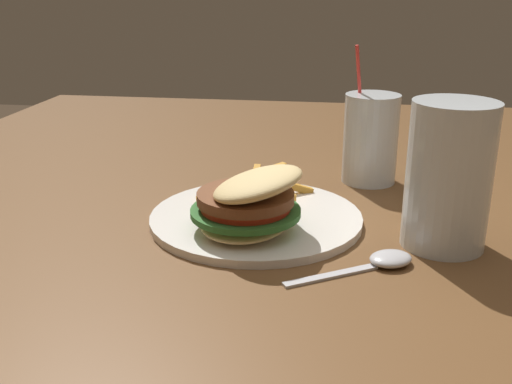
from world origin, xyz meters
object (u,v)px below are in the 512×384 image
Objects in this scene: juice_glass at (370,141)px; beer_glass at (449,177)px; spoon at (384,261)px; meal_plate_near at (253,208)px.

beer_glass is at bearing 19.33° from juice_glass.
spoon is (0.28, 0.01, -0.06)m from juice_glass.
beer_glass is 0.83× the size of juice_glass.
juice_glass is (-0.22, -0.08, -0.02)m from beer_glass.
spoon is at bearing 1.74° from juice_glass.
beer_glass reaches higher than spoon.
juice_glass is at bearing 59.91° from spoon.
meal_plate_near is 0.25m from juice_glass.
spoon is at bearing -46.45° from beer_glass.
beer_glass reaches higher than meal_plate_near.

